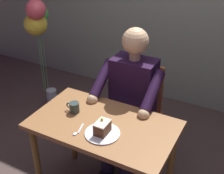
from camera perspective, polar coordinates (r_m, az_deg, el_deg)
name	(u,v)px	position (r m, az deg, el deg)	size (l,w,h in m)	color
dining_table	(103,134)	(2.23, -1.61, -8.90)	(1.04, 0.61, 0.73)	brown
chair	(137,109)	(2.75, 4.70, -4.06)	(0.42, 0.42, 0.89)	brown
seated_person	(129,101)	(2.53, 3.29, -2.67)	(0.53, 0.58, 1.28)	black
dessert_plate	(102,133)	(2.07, -1.81, -8.72)	(0.24, 0.24, 0.01)	white
cake_slice	(102,128)	(2.04, -1.83, -7.63)	(0.08, 0.12, 0.11)	brown
coffee_cup	(74,107)	(2.28, -7.14, -3.79)	(0.11, 0.07, 0.08)	#2E3D3B
dessert_spoon	(78,131)	(2.10, -6.49, -8.28)	(0.04, 0.14, 0.01)	silver
balloon_display	(38,26)	(3.32, -13.70, 11.03)	(0.27, 0.30, 1.29)	#B2C1C6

